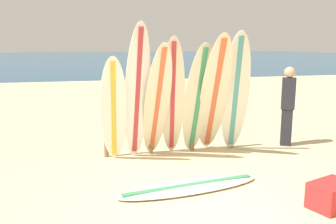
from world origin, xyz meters
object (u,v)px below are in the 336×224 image
object	(u,v)px
surfboard_leaning_center_right	(198,100)
beachgoer_standing	(288,103)
surfboard_leaning_left	(137,93)
surfboard_leaning_center	(173,98)
surfboard_leaning_center_left	(157,102)
surfboard_leaning_far_right	(235,93)
cooler_box	(331,195)
surfboard_leaning_far_left	(114,110)
surfboard_rack	(172,122)
surfboard_leaning_right	(214,95)
surfboard_lying_on_sand	(190,187)

from	to	relation	value
surfboard_leaning_center_right	beachgoer_standing	xyz separation A→B (m)	(2.11, 0.17, -0.17)
surfboard_leaning_left	surfboard_leaning_center	distance (m)	0.72
surfboard_leaning_left	surfboard_leaning_center_left	xyz separation A→B (m)	(0.37, -0.02, -0.18)
surfboard_leaning_far_right	cooler_box	distance (m)	2.87
surfboard_leaning_far_left	surfboard_leaning_left	xyz separation A→B (m)	(0.44, 0.02, 0.29)
cooler_box	surfboard_leaning_far_left	bearing A→B (deg)	117.80
surfboard_leaning_center	beachgoer_standing	distance (m)	2.63
surfboard_rack	surfboard_leaning_center_right	size ratio (longest dim) A/B	1.23
surfboard_leaning_far_left	surfboard_leaning_right	distance (m)	1.98
surfboard_leaning_center_left	surfboard_leaning_far_right	bearing A→B (deg)	2.50
beachgoer_standing	surfboard_leaning_center	bearing A→B (deg)	-176.36
surfboard_leaning_far_left	surfboard_leaning_center_left	distance (m)	0.83
surfboard_rack	surfboard_leaning_center_right	world-z (taller)	surfboard_leaning_center_right
surfboard_leaning_left	surfboard_lying_on_sand	distance (m)	2.06
beachgoer_standing	surfboard_leaning_far_left	bearing A→B (deg)	-175.66
surfboard_leaning_center_right	beachgoer_standing	distance (m)	2.12
surfboard_leaning_left	surfboard_leaning_right	distance (m)	1.53
surfboard_leaning_far_left	surfboard_leaning_center_right	xyz separation A→B (m)	(1.66, 0.12, 0.12)
surfboard_rack	surfboard_leaning_far_left	world-z (taller)	surfboard_leaning_far_left
surfboard_leaning_far_left	surfboard_leaning_left	distance (m)	0.53
surfboard_leaning_center	surfboard_leaning_far_left	bearing A→B (deg)	-174.07
surfboard_leaning_left	surfboard_leaning_center_left	bearing A→B (deg)	-2.58
surfboard_leaning_right	cooler_box	size ratio (longest dim) A/B	4.03
surfboard_rack	surfboard_lying_on_sand	size ratio (longest dim) A/B	1.16
surfboard_leaning_center_right	surfboard_lying_on_sand	distance (m)	2.07
surfboard_leaning_center_left	cooler_box	xyz separation A→B (m)	(1.86, -2.58, -0.95)
surfboard_leaning_right	surfboard_leaning_left	bearing A→B (deg)	-179.92
cooler_box	surfboard_leaning_center	bearing A→B (deg)	101.27
surfboard_leaning_right	surfboard_lying_on_sand	world-z (taller)	surfboard_leaning_right
surfboard_leaning_center	cooler_box	size ratio (longest dim) A/B	3.93
surfboard_leaning_right	surfboard_lying_on_sand	xyz separation A→B (m)	(-0.97, -1.53, -1.17)
surfboard_rack	surfboard_leaning_center_right	distance (m)	0.73
cooler_box	surfboard_lying_on_sand	bearing A→B (deg)	129.20
surfboard_lying_on_sand	surfboard_leaning_far_right	bearing A→B (deg)	47.82
surfboard_leaning_center	surfboard_leaning_right	distance (m)	0.83
surfboard_leaning_left	beachgoer_standing	xyz separation A→B (m)	(3.32, 0.27, -0.35)
surfboard_leaning_center	surfboard_leaning_center_right	world-z (taller)	surfboard_leaning_center
surfboard_leaning_far_left	surfboard_leaning_far_right	distance (m)	2.45
surfboard_leaning_left	beachgoer_standing	size ratio (longest dim) A/B	1.51
surfboard_leaning_far_right	beachgoer_standing	distance (m)	1.38
surfboard_leaning_right	surfboard_leaning_far_right	size ratio (longest dim) A/B	0.98
surfboard_leaning_center_right	cooler_box	bearing A→B (deg)	-69.35
surfboard_leaning_center_left	cooler_box	bearing A→B (deg)	-54.29
surfboard_leaning_center_left	surfboard_leaning_far_right	xyz separation A→B (m)	(1.62, 0.07, 0.11)
surfboard_leaning_far_left	surfboard_leaning_center_right	distance (m)	1.66
surfboard_rack	surfboard_leaning_center_right	bearing A→B (deg)	-32.86
surfboard_leaning_right	cooler_box	bearing A→B (deg)	-74.82
surfboard_leaning_left	surfboard_leaning_center	size ratio (longest dim) A/B	1.10
surfboard_leaning_center	surfboard_leaning_center_left	bearing A→B (deg)	-160.02
surfboard_leaning_right	beachgoer_standing	size ratio (longest dim) A/B	1.40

